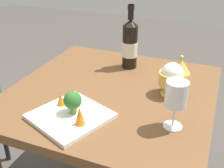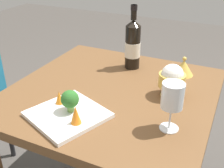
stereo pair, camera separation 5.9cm
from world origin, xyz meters
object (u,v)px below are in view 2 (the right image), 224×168
Objects in this scene: wine_glass at (172,97)px; serving_plate at (68,115)px; carrot_garnish_right at (59,97)px; wine_bottle at (133,44)px; carrot_garnish_left at (76,115)px; broccoli_floret at (70,100)px; rice_bowl at (172,80)px; rice_bowl_lid at (183,67)px.

serving_plate is (0.36, 0.09, -0.12)m from wine_glass.
wine_glass reaches higher than carrot_garnish_right.
carrot_garnish_left is at bearing 91.29° from wine_bottle.
wine_glass reaches higher than serving_plate.
wine_glass is 3.43× the size of carrot_garnish_right.
wine_bottle is at bearing -95.47° from broccoli_floret.
carrot_garnish_left is (-0.07, 0.04, 0.04)m from serving_plate.
carrot_garnish_left is at bearing 136.90° from broccoli_floret.
carrot_garnish_left is 0.16m from carrot_garnish_right.
wine_glass is 0.44m from carrot_garnish_right.
wine_glass is at bearing 125.83° from wine_bottle.
broccoli_floret is at bearing 45.02° from rice_bowl.
wine_bottle is 6.06× the size of carrot_garnish_right.
serving_plate is at bearing 60.45° from rice_bowl_lid.
rice_bowl is at bearing -134.98° from broccoli_floret.
wine_bottle is 1.77× the size of wine_glass.
carrot_garnish_right is at bearing 5.86° from wine_glass.
rice_bowl is 1.65× the size of broccoli_floret.
serving_plate is 0.09m from carrot_garnish_left.
carrot_garnish_right is (0.43, 0.04, -0.09)m from wine_glass.
carrot_garnish_right is at bearing 53.19° from rice_bowl_lid.
wine_glass is 0.47m from rice_bowl_lid.
rice_bowl_lid is at bearing -119.97° from broccoli_floret.
carrot_garnish_right is at bearing 36.41° from rice_bowl.
rice_bowl_lid is at bearing -174.31° from wine_bottle.
rice_bowl is at bearing -76.24° from wine_glass.
rice_bowl is (0.06, -0.23, -0.05)m from wine_glass.
rice_bowl_lid is at bearing -126.81° from carrot_garnish_right.
serving_plate is 0.09m from carrot_garnish_right.
wine_glass is 2.09× the size of broccoli_floret.
rice_bowl is at bearing 89.46° from rice_bowl_lid.
broccoli_floret is 0.08m from carrot_garnish_left.
wine_bottle reaches higher than rice_bowl_lid.
wine_glass is at bearing -166.22° from serving_plate.
wine_bottle is 0.49m from carrot_garnish_right.
serving_plate is 3.78× the size of broccoli_floret.
wine_bottle is 0.51m from broccoli_floret.
broccoli_floret is 0.08m from carrot_garnish_right.
carrot_garnish_left reaches higher than serving_plate.
wine_bottle is 0.33m from rice_bowl.
rice_bowl reaches higher than rice_bowl_lid.
wine_bottle reaches higher than wine_glass.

